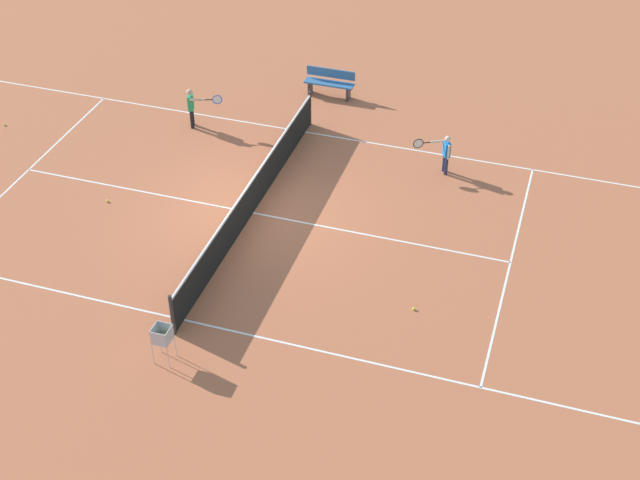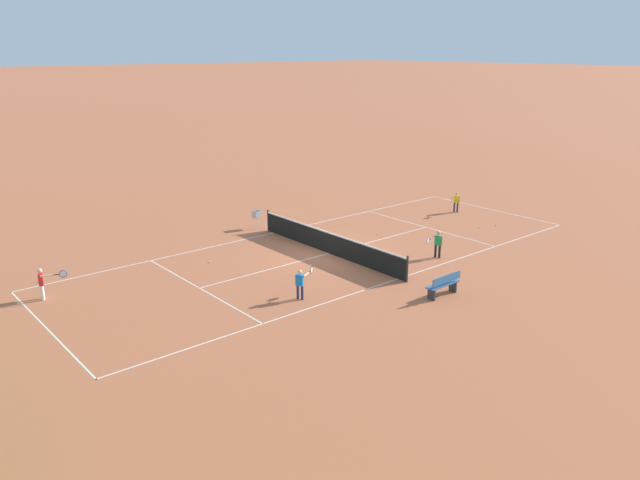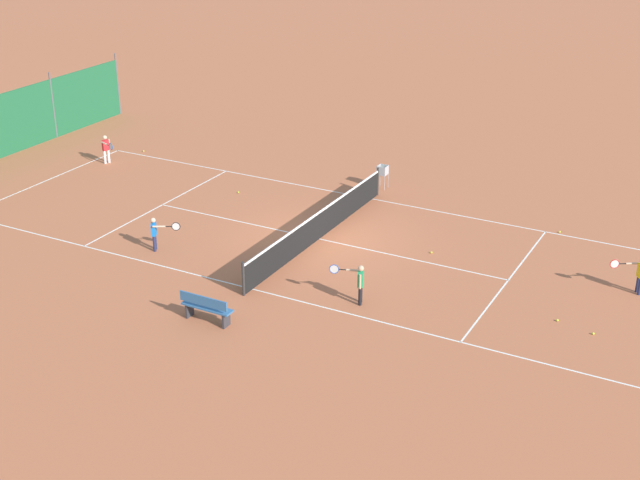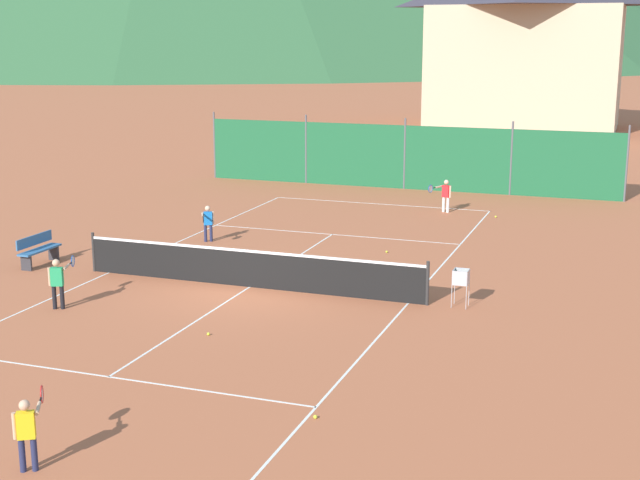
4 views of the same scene
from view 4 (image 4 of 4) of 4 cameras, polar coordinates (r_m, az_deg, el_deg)
ground_plane at (r=22.50m, az=-4.52°, el=-3.01°), size 600.00×600.00×0.00m
court_line_markings at (r=22.49m, az=-4.52°, el=-3.01°), size 8.25×23.85×0.01m
tennis_net at (r=22.36m, az=-4.54°, el=-1.78°), size 9.18×0.08×1.06m
windscreen_fence_far at (r=36.64m, az=5.44°, el=5.30°), size 17.28×0.08×2.90m
player_near_baseline at (r=13.83m, az=-18.21°, el=-11.35°), size 0.48×0.96×1.11m
player_far_baseline at (r=31.97m, az=8.01°, el=2.97°), size 0.67×0.90×1.17m
player_far_service at (r=27.32m, az=-7.20°, el=1.22°), size 0.46×0.97×1.12m
player_near_service at (r=21.40m, az=-16.41°, el=-2.43°), size 0.38×1.04×1.19m
tennis_ball_far_corner at (r=19.04m, az=-7.16°, el=-5.98°), size 0.07×0.07×0.07m
tennis_ball_by_net_left at (r=31.45m, az=11.19°, el=1.47°), size 0.07×0.07×0.07m
tennis_ball_by_net_right at (r=15.01m, az=-0.30°, el=-11.25°), size 0.07×0.07×0.07m
tennis_ball_alley_right at (r=25.96m, az=4.29°, el=-0.75°), size 0.07×0.07×0.07m
ball_hopper at (r=20.93m, az=9.03°, el=-2.49°), size 0.36×0.36×0.89m
courtside_bench at (r=25.60m, az=-17.58°, el=-0.57°), size 0.36×1.50×0.84m
alpine_chalet at (r=61.93m, az=13.13°, el=12.36°), size 13.00×10.00×11.20m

